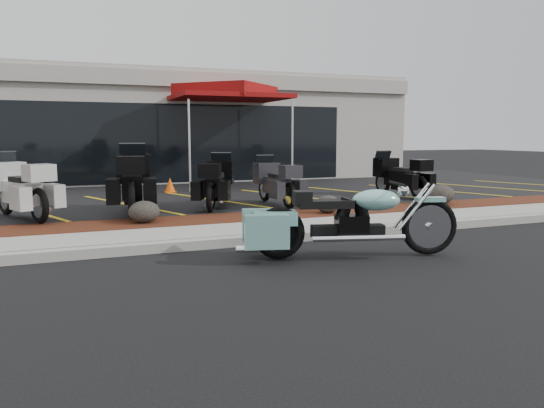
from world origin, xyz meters
name	(u,v)px	position (x,y,z in m)	size (l,w,h in m)	color
ground	(319,252)	(0.00, 0.00, 0.00)	(90.00, 90.00, 0.00)	black
curb	(295,236)	(0.00, 0.90, 0.07)	(24.00, 0.25, 0.15)	gray
sidewalk	(280,230)	(0.00, 1.60, 0.07)	(24.00, 1.20, 0.15)	gray
mulch_bed	(257,220)	(0.00, 2.80, 0.08)	(24.00, 1.20, 0.16)	#36140C
upper_lot	(194,193)	(0.00, 8.20, 0.07)	(26.00, 9.60, 0.15)	black
dealership_building	(156,129)	(0.00, 14.47, 2.01)	(18.00, 8.16, 4.00)	gray
boulder_left	(144,212)	(-2.24, 2.76, 0.36)	(0.58, 0.48, 0.41)	black
boulder_mid	(328,204)	(1.52, 2.62, 0.34)	(0.52, 0.43, 0.37)	black
boulder_right	(441,194)	(4.65, 2.89, 0.39)	(0.65, 0.54, 0.46)	black
hero_cruiser	(429,218)	(1.39, -0.83, 0.56)	(3.18, 0.81, 1.12)	#7FC5BB
touring_white	(5,183)	(-4.71, 4.88, 0.80)	(2.24, 0.86, 1.31)	silver
touring_black_front	(133,175)	(-2.12, 5.09, 0.88)	(2.50, 0.95, 1.46)	black
touring_black_mid	(221,178)	(-0.08, 5.04, 0.76)	(2.10, 0.80, 1.22)	black
touring_grey	(265,178)	(1.00, 4.96, 0.73)	(1.98, 0.76, 1.15)	#2A2A2E
touring_black_rear	(383,172)	(4.70, 5.40, 0.75)	(2.07, 0.79, 1.20)	black
traffic_cone	(170,185)	(-0.76, 7.94, 0.36)	(0.31, 0.31, 0.42)	#E95507
popup_canopy	(226,94)	(1.42, 9.48, 3.07)	(4.53, 4.53, 3.21)	silver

